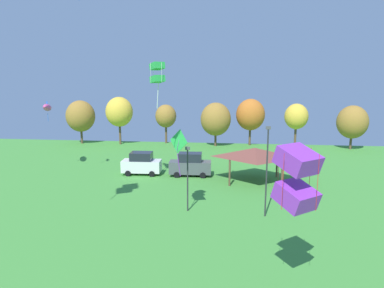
{
  "coord_description": "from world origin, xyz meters",
  "views": [
    {
      "loc": [
        1.92,
        2.18,
        10.41
      ],
      "look_at": [
        0.52,
        14.72,
        8.1
      ],
      "focal_mm": 32.0,
      "sensor_mm": 36.0,
      "label": 1
    }
  ],
  "objects_px": {
    "kite_flying_6": "(297,178)",
    "treeline_tree_6": "(352,122)",
    "parked_car_leftmost": "(142,164)",
    "light_post_1": "(267,167)",
    "kite_flying_3": "(179,143)",
    "park_pavilion": "(255,153)",
    "parked_car_second_from_left": "(190,165)",
    "treeline_tree_1": "(119,112)",
    "light_post_0": "(188,175)",
    "treeline_tree_0": "(81,116)",
    "kite_flying_7": "(157,73)",
    "treeline_tree_4": "(250,115)",
    "treeline_tree_5": "(296,117)",
    "treeline_tree_2": "(166,116)",
    "kite_flying_2": "(47,108)",
    "treeline_tree_3": "(216,119)"
  },
  "relations": [
    {
      "from": "parked_car_leftmost",
      "to": "treeline_tree_4",
      "type": "height_order",
      "value": "treeline_tree_4"
    },
    {
      "from": "kite_flying_3",
      "to": "park_pavilion",
      "type": "height_order",
      "value": "kite_flying_3"
    },
    {
      "from": "kite_flying_6",
      "to": "treeline_tree_6",
      "type": "relative_size",
      "value": 0.44
    },
    {
      "from": "parked_car_second_from_left",
      "to": "treeline_tree_1",
      "type": "relative_size",
      "value": 0.59
    },
    {
      "from": "parked_car_leftmost",
      "to": "treeline_tree_6",
      "type": "bearing_deg",
      "value": 30.23
    },
    {
      "from": "kite_flying_6",
      "to": "kite_flying_7",
      "type": "height_order",
      "value": "kite_flying_7"
    },
    {
      "from": "kite_flying_6",
      "to": "treeline_tree_3",
      "type": "xyz_separation_m",
      "value": [
        -5.41,
        39.5,
        -1.66
      ]
    },
    {
      "from": "park_pavilion",
      "to": "treeline_tree_4",
      "type": "bearing_deg",
      "value": 88.21
    },
    {
      "from": "kite_flying_3",
      "to": "treeline_tree_3",
      "type": "height_order",
      "value": "treeline_tree_3"
    },
    {
      "from": "kite_flying_2",
      "to": "treeline_tree_1",
      "type": "relative_size",
      "value": 0.48
    },
    {
      "from": "kite_flying_3",
      "to": "park_pavilion",
      "type": "distance_m",
      "value": 12.67
    },
    {
      "from": "treeline_tree_2",
      "to": "treeline_tree_4",
      "type": "distance_m",
      "value": 14.12
    },
    {
      "from": "treeline_tree_2",
      "to": "park_pavilion",
      "type": "bearing_deg",
      "value": -57.81
    },
    {
      "from": "treeline_tree_0",
      "to": "treeline_tree_4",
      "type": "relative_size",
      "value": 0.96
    },
    {
      "from": "treeline_tree_0",
      "to": "treeline_tree_4",
      "type": "height_order",
      "value": "treeline_tree_4"
    },
    {
      "from": "light_post_0",
      "to": "treeline_tree_1",
      "type": "xyz_separation_m",
      "value": [
        -15.0,
        28.73,
        2.37
      ]
    },
    {
      "from": "parked_car_leftmost",
      "to": "treeline_tree_0",
      "type": "bearing_deg",
      "value": 127.94
    },
    {
      "from": "light_post_1",
      "to": "treeline_tree_3",
      "type": "relative_size",
      "value": 1.01
    },
    {
      "from": "treeline_tree_4",
      "to": "treeline_tree_0",
      "type": "bearing_deg",
      "value": -176.94
    },
    {
      "from": "light_post_1",
      "to": "treeline_tree_0",
      "type": "distance_m",
      "value": 40.35
    },
    {
      "from": "kite_flying_3",
      "to": "parked_car_second_from_left",
      "type": "height_order",
      "value": "kite_flying_3"
    },
    {
      "from": "treeline_tree_4",
      "to": "treeline_tree_5",
      "type": "xyz_separation_m",
      "value": [
        7.22,
        -0.51,
        -0.18
      ]
    },
    {
      "from": "kite_flying_3",
      "to": "light_post_1",
      "type": "bearing_deg",
      "value": 7.99
    },
    {
      "from": "light_post_0",
      "to": "treeline_tree_3",
      "type": "xyz_separation_m",
      "value": [
        1.0,
        28.87,
        1.33
      ]
    },
    {
      "from": "light_post_1",
      "to": "treeline_tree_0",
      "type": "height_order",
      "value": "treeline_tree_0"
    },
    {
      "from": "kite_flying_6",
      "to": "treeline_tree_3",
      "type": "height_order",
      "value": "kite_flying_6"
    },
    {
      "from": "parked_car_leftmost",
      "to": "light_post_1",
      "type": "xyz_separation_m",
      "value": [
        12.73,
        -10.96,
        2.72
      ]
    },
    {
      "from": "park_pavilion",
      "to": "treeline_tree_0",
      "type": "distance_m",
      "value": 33.91
    },
    {
      "from": "treeline_tree_2",
      "to": "treeline_tree_6",
      "type": "height_order",
      "value": "treeline_tree_6"
    },
    {
      "from": "kite_flying_7",
      "to": "treeline_tree_0",
      "type": "distance_m",
      "value": 39.04
    },
    {
      "from": "park_pavilion",
      "to": "light_post_1",
      "type": "xyz_separation_m",
      "value": [
        0.21,
        -9.62,
        0.89
      ]
    },
    {
      "from": "treeline_tree_6",
      "to": "treeline_tree_0",
      "type": "bearing_deg",
      "value": 179.7
    },
    {
      "from": "kite_flying_6",
      "to": "treeline_tree_2",
      "type": "xyz_separation_m",
      "value": [
        -13.92,
        41.17,
        -1.42
      ]
    },
    {
      "from": "kite_flying_2",
      "to": "treeline_tree_3",
      "type": "distance_m",
      "value": 25.87
    },
    {
      "from": "kite_flying_2",
      "to": "kite_flying_3",
      "type": "height_order",
      "value": "kite_flying_2"
    },
    {
      "from": "treeline_tree_5",
      "to": "treeline_tree_6",
      "type": "distance_m",
      "value": 8.33
    },
    {
      "from": "kite_flying_3",
      "to": "parked_car_second_from_left",
      "type": "bearing_deg",
      "value": 92.52
    },
    {
      "from": "park_pavilion",
      "to": "treeline_tree_6",
      "type": "bearing_deg",
      "value": 50.17
    },
    {
      "from": "light_post_1",
      "to": "treeline_tree_0",
      "type": "xyz_separation_m",
      "value": [
        -27.9,
        29.15,
        0.68
      ]
    },
    {
      "from": "park_pavilion",
      "to": "light_post_0",
      "type": "relative_size",
      "value": 1.26
    },
    {
      "from": "treeline_tree_3",
      "to": "kite_flying_2",
      "type": "bearing_deg",
      "value": -137.23
    },
    {
      "from": "parked_car_second_from_left",
      "to": "light_post_0",
      "type": "height_order",
      "value": "light_post_0"
    },
    {
      "from": "kite_flying_7",
      "to": "treeline_tree_6",
      "type": "bearing_deg",
      "value": 54.16
    },
    {
      "from": "parked_car_second_from_left",
      "to": "treeline_tree_4",
      "type": "distance_m",
      "value": 21.49
    },
    {
      "from": "kite_flying_6",
      "to": "light_post_0",
      "type": "bearing_deg",
      "value": 121.09
    },
    {
      "from": "treeline_tree_0",
      "to": "treeline_tree_2",
      "type": "distance_m",
      "value": 14.35
    },
    {
      "from": "park_pavilion",
      "to": "light_post_0",
      "type": "height_order",
      "value": "light_post_0"
    },
    {
      "from": "kite_flying_7",
      "to": "treeline_tree_1",
      "type": "distance_m",
      "value": 35.91
    },
    {
      "from": "kite_flying_7",
      "to": "parked_car_second_from_left",
      "type": "distance_m",
      "value": 17.47
    },
    {
      "from": "parked_car_second_from_left",
      "to": "light_post_1",
      "type": "height_order",
      "value": "light_post_1"
    }
  ]
}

